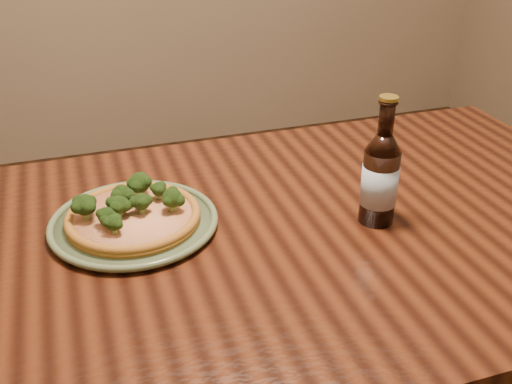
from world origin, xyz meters
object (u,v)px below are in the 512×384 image
object	(u,v)px
table	(263,270)
beer_bottle	(380,177)
pizza	(133,214)
plate	(134,222)

from	to	relation	value
table	beer_bottle	size ratio (longest dim) A/B	6.25
table	beer_bottle	xyz separation A→B (m)	(0.22, -0.03, 0.19)
pizza	beer_bottle	xyz separation A→B (m)	(0.46, -0.13, 0.07)
table	pizza	world-z (taller)	pizza
table	plate	world-z (taller)	plate
plate	beer_bottle	world-z (taller)	beer_bottle
table	beer_bottle	world-z (taller)	beer_bottle
pizza	beer_bottle	bearing A→B (deg)	-15.41
beer_bottle	pizza	bearing A→B (deg)	170.44
plate	beer_bottle	size ratio (longest dim) A/B	1.27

